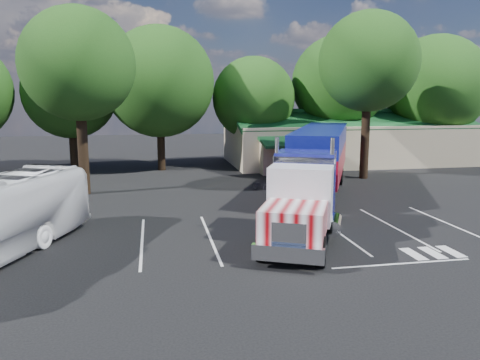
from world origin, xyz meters
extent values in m
plane|color=black|center=(0.00, 0.00, 0.00)|extent=(120.00, 120.00, 0.00)
cube|color=#BEAC8D|center=(14.00, 18.00, 2.00)|extent=(24.00, 11.00, 4.00)
cube|color=#164F26|center=(14.00, 15.60, 4.50)|extent=(24.20, 6.25, 2.10)
cube|color=#164F26|center=(14.00, 20.40, 4.50)|extent=(24.20, 6.25, 2.10)
cube|color=#BEAC8D|center=(6.00, 12.30, 1.40)|extent=(5.00, 2.50, 2.80)
cube|color=#164F26|center=(6.00, 11.00, 2.90)|extent=(5.40, 3.19, 0.80)
cylinder|color=black|center=(-13.00, 17.80, 2.00)|extent=(0.70, 0.70, 4.00)
sphere|color=#194313|center=(-13.00, 17.80, 7.15)|extent=(8.40, 8.40, 8.40)
cylinder|color=black|center=(-5.00, 16.20, 2.15)|extent=(0.70, 0.70, 4.30)
sphere|color=#194313|center=(-5.00, 16.20, 8.05)|extent=(10.00, 10.00, 10.00)
cylinder|color=black|center=(4.00, 17.50, 1.80)|extent=(0.70, 0.70, 3.60)
sphere|color=#194313|center=(4.00, 17.50, 6.60)|extent=(8.00, 8.00, 8.00)
cylinder|color=black|center=(13.00, 18.00, 2.25)|extent=(0.70, 0.70, 4.50)
sphere|color=#194313|center=(13.00, 18.00, 8.10)|extent=(9.60, 9.60, 9.60)
cylinder|color=black|center=(23.00, 16.80, 1.95)|extent=(0.70, 0.70, 3.90)
sphere|color=#194313|center=(23.00, 16.80, 7.80)|extent=(10.40, 10.40, 10.40)
cylinder|color=black|center=(-10.50, 6.00, 3.00)|extent=(0.70, 0.70, 6.00)
sphere|color=#194313|center=(-10.50, 6.00, 8.85)|extent=(7.60, 7.60, 7.60)
cylinder|color=black|center=(11.50, 8.50, 3.25)|extent=(0.70, 0.70, 6.50)
sphere|color=#194313|center=(11.50, 8.50, 9.50)|extent=(8.00, 8.00, 8.00)
cube|color=black|center=(0.94, -7.24, 0.84)|extent=(4.31, 7.59, 0.28)
cube|color=white|center=(-0.83, -11.05, 0.73)|extent=(2.66, 1.43, 0.62)
cube|color=white|center=(-0.73, -10.85, 1.40)|extent=(1.28, 0.69, 1.01)
cube|color=white|center=(-0.19, -9.68, 1.62)|extent=(3.47, 3.52, 1.29)
cube|color=silver|center=(0.75, -7.64, 2.30)|extent=(3.29, 2.80, 2.58)
cube|color=black|center=(0.45, -8.30, 2.86)|extent=(2.38, 1.16, 1.12)
cube|color=white|center=(1.15, -6.78, 3.75)|extent=(2.69, 1.33, 0.28)
cube|color=#0D0B50|center=(1.60, -5.81, 2.52)|extent=(3.48, 3.21, 3.02)
cylinder|color=white|center=(0.01, -6.19, 2.91)|extent=(0.27, 0.27, 3.81)
cylinder|color=white|center=(2.34, -7.27, 2.91)|extent=(0.27, 0.27, 3.81)
cylinder|color=white|center=(-0.39, -6.50, 0.84)|extent=(1.42, 1.94, 0.74)
cylinder|color=white|center=(2.36, -7.77, 0.84)|extent=(1.42, 1.94, 0.74)
cube|color=silver|center=(5.70, 3.03, 2.41)|extent=(8.67, 14.24, 1.68)
cube|color=navy|center=(5.70, 3.03, 3.92)|extent=(8.67, 14.24, 1.34)
cube|color=black|center=(7.67, 7.30, 0.95)|extent=(2.87, 4.12, 0.39)
cube|color=black|center=(2.44, -2.13, 0.78)|extent=(0.18, 0.18, 1.57)
cube|color=black|center=(3.86, -2.79, 0.78)|extent=(0.18, 0.18, 1.57)
cube|color=white|center=(8.76, 9.64, 0.50)|extent=(2.50, 1.25, 0.13)
cylinder|color=black|center=(-1.49, -9.69, 0.62)|extent=(0.87, 1.28, 1.23)
cylinder|color=black|center=(0.64, -10.68, 0.62)|extent=(0.87, 1.28, 1.23)
cylinder|color=black|center=(0.67, -5.01, 0.62)|extent=(0.87, 1.28, 1.23)
cylinder|color=black|center=(2.81, -6.00, 0.62)|extent=(0.87, 1.28, 1.23)
cylinder|color=black|center=(1.19, -3.90, 0.62)|extent=(0.87, 1.28, 1.23)
cylinder|color=black|center=(3.33, -4.88, 0.62)|extent=(0.87, 1.28, 1.23)
cylinder|color=black|center=(6.23, 6.98, 0.62)|extent=(0.87, 1.28, 1.23)
cylinder|color=black|center=(8.36, 5.99, 0.62)|extent=(0.87, 1.28, 1.23)
cylinder|color=black|center=(6.79, 8.20, 0.62)|extent=(0.87, 1.28, 1.23)
cylinder|color=black|center=(8.93, 7.21, 0.62)|extent=(0.87, 1.28, 1.23)
imported|color=black|center=(1.60, 0.00, 0.80)|extent=(0.50, 0.65, 1.60)
imported|color=black|center=(1.80, 4.78, 0.41)|extent=(1.37, 1.55, 0.81)
imported|color=#A5A8AD|center=(5.00, 14.00, 0.68)|extent=(4.34, 2.19, 1.36)
camera|label=1|loc=(-5.77, -27.51, 6.61)|focal=35.00mm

